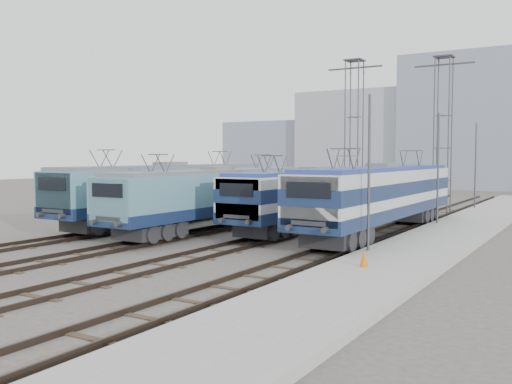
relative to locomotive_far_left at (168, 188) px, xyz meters
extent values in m
plane|color=#514C47|center=(6.75, -7.06, -2.31)|extent=(160.00, 160.00, 0.00)
cube|color=#9E9E99|center=(16.95, 0.94, -2.16)|extent=(4.00, 70.00, 0.30)
cube|color=#152548|center=(0.00, 0.23, -0.89)|extent=(2.94, 18.59, 0.62)
cube|color=teal|center=(0.00, 0.23, 0.35)|extent=(2.89, 18.59, 1.86)
cube|color=teal|center=(0.00, -8.70, 0.16)|extent=(2.66, 0.72, 2.11)
cube|color=slate|center=(0.00, 0.23, 1.38)|extent=(2.66, 17.84, 0.21)
cube|color=#262628|center=(0.00, -5.97, -1.67)|extent=(2.17, 3.72, 0.70)
cube|color=#262628|center=(0.00, 6.42, -1.67)|extent=(2.17, 3.72, 0.70)
cube|color=#152548|center=(4.50, -0.90, -0.96)|extent=(2.77, 17.49, 0.58)
cube|color=teal|center=(4.50, -0.90, 0.20)|extent=(2.72, 17.49, 1.75)
cube|color=teal|center=(4.50, -9.31, 0.03)|extent=(2.50, 0.68, 1.98)
cube|color=slate|center=(4.50, -0.90, 1.17)|extent=(2.50, 16.80, 0.19)
cube|color=#262628|center=(4.50, -6.73, -1.69)|extent=(2.04, 3.50, 0.66)
cube|color=#262628|center=(4.50, 4.93, -1.69)|extent=(2.04, 3.50, 0.66)
cube|color=#152548|center=(9.00, 2.90, -0.98)|extent=(2.73, 17.23, 0.57)
cube|color=silver|center=(9.00, 2.90, 0.17)|extent=(2.68, 17.23, 1.72)
cube|color=#152548|center=(9.00, 2.90, 0.12)|extent=(2.72, 17.25, 0.67)
cube|color=silver|center=(9.00, -5.38, -0.01)|extent=(2.47, 0.67, 1.95)
cube|color=navy|center=(9.00, 2.90, 1.12)|extent=(2.47, 16.54, 0.19)
cube|color=#262628|center=(9.00, -2.84, -1.70)|extent=(2.01, 3.45, 0.65)
cube|color=#262628|center=(9.00, 8.64, -1.70)|extent=(2.01, 3.45, 0.65)
cube|color=#152548|center=(13.50, 2.14, -0.89)|extent=(2.94, 18.55, 0.62)
cube|color=silver|center=(13.50, 2.14, 0.34)|extent=(2.89, 18.55, 1.85)
cube|color=#152548|center=(13.50, 2.14, 0.29)|extent=(2.93, 18.57, 0.72)
cube|color=silver|center=(13.50, -6.77, 0.16)|extent=(2.65, 0.72, 2.10)
cube|color=navy|center=(13.50, 2.14, 1.37)|extent=(2.65, 17.81, 0.21)
cube|color=#262628|center=(13.50, -4.04, -1.67)|extent=(2.16, 3.71, 0.70)
cube|color=#262628|center=(13.50, 8.33, -1.67)|extent=(2.16, 3.71, 0.70)
cylinder|color=#3F4247|center=(6.20, 14.39, 3.69)|extent=(0.10, 0.10, 12.00)
cylinder|color=#3F4247|center=(7.30, 14.39, 3.69)|extent=(0.10, 0.10, 12.00)
cylinder|color=#3F4247|center=(6.20, 15.49, 3.69)|extent=(0.10, 0.10, 12.00)
cylinder|color=#3F4247|center=(7.30, 15.49, 3.69)|extent=(0.10, 0.10, 12.00)
cube|color=#3F4247|center=(6.75, 14.94, 9.09)|extent=(4.50, 0.12, 0.12)
cylinder|color=#3F4247|center=(12.70, 16.39, 3.69)|extent=(0.10, 0.10, 12.00)
cylinder|color=#3F4247|center=(13.80, 16.39, 3.69)|extent=(0.10, 0.10, 12.00)
cylinder|color=#3F4247|center=(12.70, 17.49, 3.69)|extent=(0.10, 0.10, 12.00)
cylinder|color=#3F4247|center=(13.80, 17.49, 3.69)|extent=(0.10, 0.10, 12.00)
cube|color=#3F4247|center=(13.25, 16.94, 9.09)|extent=(4.50, 0.12, 0.12)
cylinder|color=#3F4247|center=(15.35, -5.06, 1.19)|extent=(0.12, 0.12, 7.00)
cylinder|color=#3F4247|center=(15.35, 6.94, 1.19)|extent=(0.12, 0.12, 7.00)
cylinder|color=#3F4247|center=(15.35, 18.94, 1.19)|extent=(0.12, 0.12, 7.00)
cone|color=orange|center=(16.51, -8.63, -1.71)|extent=(0.34, 0.34, 0.61)
cube|color=#98A0AB|center=(-7.25, 54.94, 4.69)|extent=(18.00, 12.00, 14.00)
cube|color=gray|center=(10.75, 54.94, 6.69)|extent=(22.00, 14.00, 18.00)
cube|color=gray|center=(-23.25, 54.94, 2.69)|extent=(14.00, 10.00, 10.00)
camera|label=1|loc=(23.87, -28.39, 2.04)|focal=40.00mm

